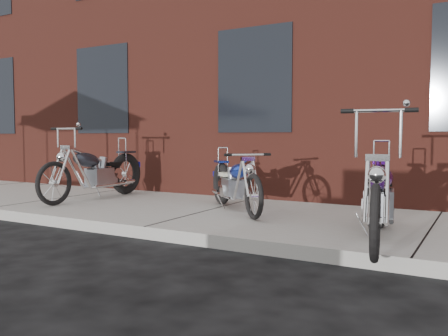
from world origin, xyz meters
The scene contains 6 objects.
ground centered at (0.00, 0.00, 0.00)m, with size 120.00×120.00×0.00m, color black.
sidewalk centered at (0.00, 1.50, 0.07)m, with size 22.00×3.00×0.15m, color #A59E91.
building_brick centered at (0.00, 8.00, 4.00)m, with size 22.00×10.00×8.00m, color #5D251C.
chopper_purple centered at (2.60, 0.59, 0.58)m, with size 0.65×2.35×1.33m.
chopper_blue centered at (0.36, 1.63, 0.52)m, with size 1.57×1.51×0.90m.
chopper_third centered at (-2.34, 1.60, 0.59)m, with size 0.59×2.41×1.22m.
Camera 1 is at (3.58, -4.40, 1.22)m, focal length 38.00 mm.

